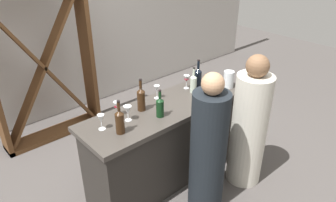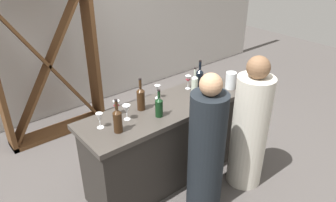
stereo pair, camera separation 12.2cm
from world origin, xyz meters
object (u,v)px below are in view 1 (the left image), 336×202
(wine_bottle_second_left_amber_brown, at_px, (141,99))
(water_pitcher, at_px, (229,79))
(wine_rack, at_px, (43,67))
(wine_bottle_second_right_clear_pale, at_px, (193,83))
(wine_bottle_rightmost_near_black, at_px, (198,78))
(wine_bottle_center_dark_green, at_px, (160,107))
(person_center_guest, at_px, (249,127))
(wine_glass_near_left, at_px, (210,91))
(wine_glass_near_center, at_px, (128,110))
(wine_glass_far_left, at_px, (187,79))
(wine_glass_far_center, at_px, (117,106))
(wine_glass_near_right, at_px, (101,119))
(wine_glass_far_right, at_px, (157,89))
(wine_bottle_leftmost_amber_brown, at_px, (120,121))
(person_left_guest, at_px, (208,150))

(wine_bottle_second_left_amber_brown, xyz_separation_m, water_pitcher, (1.05, -0.23, -0.03))
(wine_rack, relative_size, wine_bottle_second_right_clear_pale, 6.86)
(wine_bottle_rightmost_near_black, height_order, water_pitcher, wine_bottle_rightmost_near_black)
(wine_bottle_rightmost_near_black, distance_m, water_pitcher, 0.35)
(wine_bottle_center_dark_green, bearing_deg, person_center_guest, -30.56)
(wine_glass_near_left, relative_size, wine_glass_near_center, 0.98)
(wine_bottle_second_right_clear_pale, xyz_separation_m, wine_glass_far_left, (0.01, 0.12, 0.00))
(wine_bottle_rightmost_near_black, bearing_deg, wine_glass_far_left, 135.56)
(wine_glass_far_left, bearing_deg, wine_glass_near_left, -93.04)
(wine_glass_far_center, bearing_deg, wine_rack, 94.00)
(wine_bottle_second_right_clear_pale, height_order, person_center_guest, person_center_guest)
(wine_bottle_center_dark_green, distance_m, wine_bottle_rightmost_near_black, 0.73)
(wine_glass_near_left, distance_m, wine_glass_far_left, 0.37)
(wine_bottle_second_right_clear_pale, bearing_deg, wine_glass_near_left, -91.81)
(wine_bottle_rightmost_near_black, relative_size, wine_glass_near_left, 2.30)
(wine_glass_near_right, bearing_deg, wine_glass_far_left, 4.89)
(wine_bottle_second_right_clear_pale, xyz_separation_m, wine_glass_far_center, (-0.90, 0.13, -0.01))
(wine_bottle_rightmost_near_black, bearing_deg, person_center_guest, -81.74)
(wine_glass_far_right, bearing_deg, wine_glass_near_center, -161.40)
(wine_rack, relative_size, wine_bottle_center_dark_green, 7.14)
(wine_bottle_rightmost_near_black, bearing_deg, wine_bottle_second_left_amber_brown, 177.83)
(wine_bottle_leftmost_amber_brown, bearing_deg, wine_rack, 88.46)
(wine_bottle_second_right_clear_pale, height_order, wine_glass_far_right, wine_bottle_second_right_clear_pale)
(wine_glass_near_center, xyz_separation_m, person_center_guest, (1.07, -0.62, -0.34))
(wine_bottle_center_dark_green, bearing_deg, wine_bottle_second_right_clear_pale, 14.42)
(wine_bottle_center_dark_green, xyz_separation_m, person_center_guest, (0.80, -0.48, -0.35))
(wine_bottle_second_left_amber_brown, distance_m, wine_bottle_rightmost_near_black, 0.76)
(water_pitcher, bearing_deg, wine_glass_far_right, 157.27)
(wine_glass_near_left, height_order, person_center_guest, person_center_guest)
(person_center_guest, bearing_deg, wine_glass_near_right, 66.20)
(wine_glass_near_center, distance_m, water_pitcher, 1.27)
(wine_glass_far_right, bearing_deg, wine_bottle_second_left_amber_brown, -161.54)
(wine_bottle_center_dark_green, xyz_separation_m, wine_glass_far_left, (0.62, 0.27, 0.01))
(wine_bottle_rightmost_near_black, height_order, wine_glass_far_left, wine_bottle_rightmost_near_black)
(wine_rack, distance_m, wine_bottle_center_dark_green, 1.80)
(wine_bottle_center_dark_green, xyz_separation_m, wine_glass_near_left, (0.60, -0.10, -0.00))
(wine_bottle_center_dark_green, bearing_deg, wine_rack, 102.56)
(wine_glass_far_left, height_order, person_center_guest, person_center_guest)
(wine_bottle_second_right_clear_pale, distance_m, wine_glass_near_right, 1.14)
(wine_bottle_second_right_clear_pale, height_order, wine_bottle_rightmost_near_black, wine_bottle_rightmost_near_black)
(wine_bottle_leftmost_amber_brown, xyz_separation_m, wine_bottle_second_left_amber_brown, (0.38, 0.20, 0.01))
(wine_glass_far_right, relative_size, person_center_guest, 0.10)
(person_center_guest, bearing_deg, wine_bottle_leftmost_amber_brown, 70.57)
(wine_glass_far_right, bearing_deg, person_left_guest, -91.07)
(wine_bottle_center_dark_green, xyz_separation_m, wine_glass_far_center, (-0.29, 0.29, -0.00))
(wine_rack, xyz_separation_m, wine_glass_far_left, (1.01, -1.49, 0.03))
(wine_glass_far_right, xyz_separation_m, person_center_guest, (0.59, -0.78, -0.35))
(wine_glass_far_center, bearing_deg, wine_glass_near_center, -81.63)
(wine_glass_far_right, bearing_deg, person_center_guest, -53.19)
(wine_bottle_rightmost_near_black, relative_size, wine_glass_near_right, 2.31)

